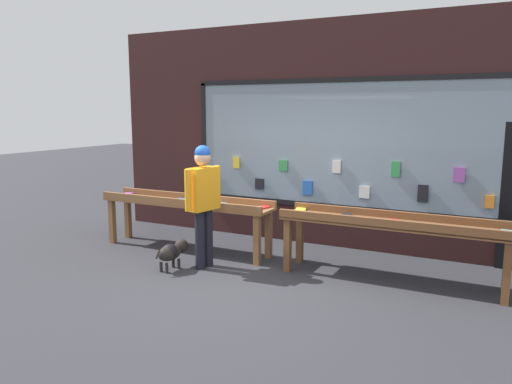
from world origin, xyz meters
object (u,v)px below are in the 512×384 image
display_table_left (186,206)px  small_dog (172,252)px  person_browsing (203,196)px  display_table_right (391,228)px

display_table_left → small_dog: size_ratio=4.77×
person_browsing → display_table_right: bearing=-65.3°
display_table_right → person_browsing: (-2.52, -0.64, 0.32)m
person_browsing → display_table_left: bearing=60.5°
display_table_left → person_browsing: size_ratio=1.68×
display_table_right → person_browsing: 2.62m
small_dog → display_table_left: bearing=30.8°
person_browsing → small_dog: size_ratio=2.85×
display_table_left → display_table_right: size_ratio=1.00×
display_table_left → display_table_right: (3.28, 0.00, 0.01)m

